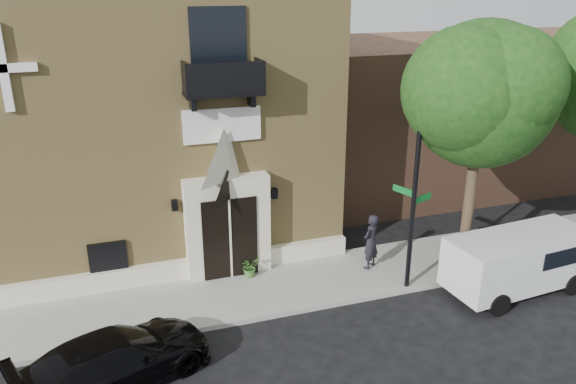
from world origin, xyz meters
name	(u,v)px	position (x,y,z in m)	size (l,w,h in m)	color
ground	(287,316)	(0.00, 0.00, 0.00)	(120.00, 120.00, 0.00)	black
sidewalk	(302,283)	(1.00, 1.50, 0.07)	(42.00, 3.00, 0.15)	gray
church	(139,104)	(-2.99, 7.95, 4.63)	(12.20, 11.01, 9.30)	tan
neighbour_building	(469,109)	(12.00, 9.00, 3.20)	(18.00, 8.00, 6.40)	brown
street_tree_left	(485,93)	(6.03, 0.35, 5.87)	(4.97, 4.38, 7.77)	#38281C
black_sedan	(115,360)	(-4.63, -1.39, 0.66)	(1.86, 4.57, 1.33)	black
cargo_van	(523,259)	(7.18, -0.85, 1.02)	(4.61, 2.20, 1.82)	white
street_sign	(413,203)	(3.92, 0.23, 2.84)	(1.03, 0.81, 5.34)	black
fire_hydrant	(451,265)	(5.45, 0.24, 0.57)	(0.48, 0.39, 0.85)	#A42003
dumpster	(510,246)	(7.82, 0.48, 0.74)	(1.80, 1.03, 1.17)	#0E3416
planter	(250,267)	(-0.45, 2.29, 0.48)	(0.59, 0.51, 0.65)	#417330
pedestrian_near	(371,242)	(3.36, 1.63, 1.07)	(0.67, 0.44, 1.83)	black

